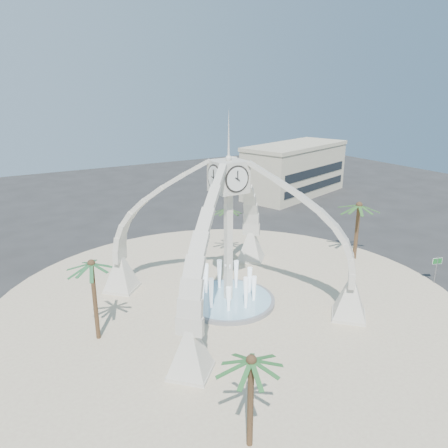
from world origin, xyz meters
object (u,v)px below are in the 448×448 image
fountain (228,300)px  palm_east (359,206)px  clock_tower (228,231)px  palm_west (91,265)px  street_sign (437,264)px  palm_south (251,362)px  palm_north (228,210)px

fountain → palm_east: palm_east is taller
clock_tower → palm_west: 11.15m
street_sign → fountain: bearing=-178.2°
palm_west → palm_south: (4.05, -14.01, -0.83)m
palm_east → palm_south: 28.63m
palm_west → clock_tower: bearing=-0.3°
clock_tower → palm_west: size_ratio=2.70×
clock_tower → palm_east: clock_tower is taller
fountain → street_sign: fountain is taller
palm_south → street_sign: bearing=15.9°
fountain → palm_west: (-11.14, 0.05, 5.61)m
fountain → palm_south: bearing=-116.9°
clock_tower → street_sign: clock_tower is taller
palm_north → palm_south: size_ratio=1.07×
palm_west → street_sign: palm_west is taller
palm_south → palm_west: bearing=106.1°
fountain → palm_west: palm_west is taller
palm_east → palm_north: 13.61m
palm_east → palm_south: (-23.97, -15.62, -0.86)m
clock_tower → palm_east: (16.88, 1.67, -0.56)m
palm_west → street_sign: (29.94, -6.62, -3.97)m
fountain → street_sign: (18.80, -6.57, 1.64)m
clock_tower → palm_west: (-11.14, 0.05, -0.59)m
clock_tower → palm_north: (5.28, 8.77, -1.04)m
palm_north → palm_south: 25.88m
fountain → palm_north: size_ratio=1.29×
palm_east → palm_north: bearing=148.5°
clock_tower → street_sign: size_ratio=6.67×
clock_tower → palm_west: bearing=179.7°
clock_tower → palm_east: bearing=5.6°
palm_east → palm_west: palm_east is taller
clock_tower → palm_south: (-7.09, -13.96, -1.43)m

